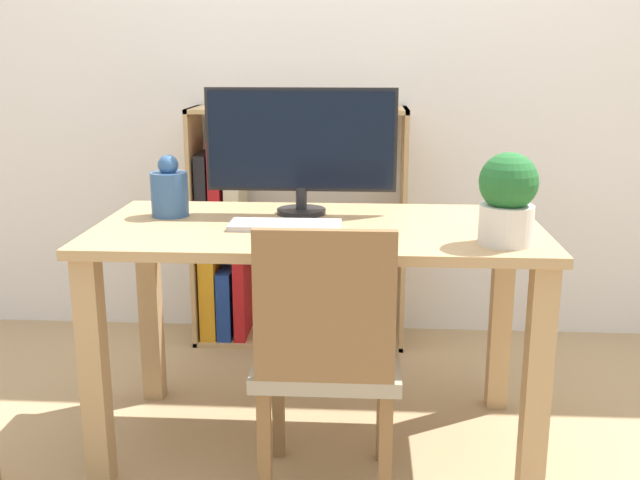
{
  "coord_description": "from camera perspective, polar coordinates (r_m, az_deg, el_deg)",
  "views": [
    {
      "loc": [
        0.14,
        -2.23,
        1.25
      ],
      "look_at": [
        0.0,
        0.1,
        0.66
      ],
      "focal_mm": 42.0,
      "sensor_mm": 36.0,
      "label": 1
    }
  ],
  "objects": [
    {
      "name": "wall_back",
      "position": [
        3.3,
        1.06,
        15.17
      ],
      "size": [
        8.0,
        0.05,
        2.6
      ],
      "color": "white",
      "rests_on": "ground_plane"
    },
    {
      "name": "desk",
      "position": [
        2.32,
        -0.15,
        -2.09
      ],
      "size": [
        1.36,
        0.68,
        0.73
      ],
      "color": "tan",
      "rests_on": "ground_plane"
    },
    {
      "name": "monitor",
      "position": [
        2.41,
        -1.46,
        7.35
      ],
      "size": [
        0.61,
        0.16,
        0.41
      ],
      "color": "#232326",
      "rests_on": "desk"
    },
    {
      "name": "ground_plane",
      "position": [
        2.55,
        -0.14,
        -14.97
      ],
      "size": [
        10.0,
        10.0,
        0.0
      ],
      "primitive_type": "plane",
      "color": "tan"
    },
    {
      "name": "potted_plant",
      "position": [
        2.1,
        14.1,
        3.13
      ],
      "size": [
        0.16,
        0.16,
        0.25
      ],
      "color": "silver",
      "rests_on": "desk"
    },
    {
      "name": "vase",
      "position": [
        2.45,
        -11.4,
        3.7
      ],
      "size": [
        0.12,
        0.12,
        0.2
      ],
      "color": "#33598C",
      "rests_on": "desk"
    },
    {
      "name": "chair",
      "position": [
        2.06,
        0.52,
        -8.68
      ],
      "size": [
        0.4,
        0.4,
        0.82
      ],
      "rotation": [
        0.0,
        0.0,
        0.06
      ],
      "color": "#9E937F",
      "rests_on": "ground_plane"
    },
    {
      "name": "bookshelf",
      "position": [
        3.25,
        -4.8,
        0.25
      ],
      "size": [
        0.9,
        0.28,
        1.02
      ],
      "color": "tan",
      "rests_on": "ground_plane"
    },
    {
      "name": "keyboard",
      "position": [
        2.25,
        -2.66,
        1.14
      ],
      "size": [
        0.34,
        0.13,
        0.02
      ],
      "color": "#B2B2B7",
      "rests_on": "desk"
    }
  ]
}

